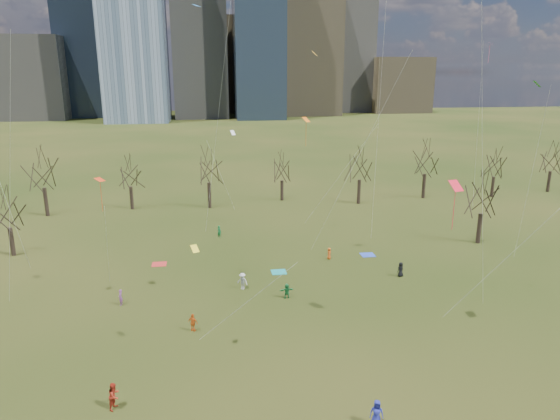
{
  "coord_description": "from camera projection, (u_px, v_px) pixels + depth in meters",
  "views": [
    {
      "loc": [
        -7.35,
        -36.8,
        20.68
      ],
      "look_at": [
        0.0,
        12.0,
        7.0
      ],
      "focal_mm": 32.0,
      "sensor_mm": 36.0,
      "label": 1
    }
  ],
  "objects": [
    {
      "name": "downtown_skyline",
      "position": [
        211.0,
        31.0,
        231.6
      ],
      "size": [
        212.5,
        78.0,
        118.0
      ],
      "color": "slate",
      "rests_on": "ground"
    },
    {
      "name": "ground",
      "position": [
        301.0,
        329.0,
        41.64
      ],
      "size": [
        500.0,
        500.0,
        0.0
      ],
      "primitive_type": "plane",
      "color": "black",
      "rests_on": "ground"
    },
    {
      "name": "person_12",
      "position": [
        329.0,
        253.0,
        56.98
      ],
      "size": [
        0.51,
        0.71,
        1.35
      ],
      "primitive_type": "imported",
      "rotation": [
        0.0,
        0.0,
        1.45
      ],
      "color": "#D45517",
      "rests_on": "ground"
    },
    {
      "name": "person_0",
      "position": [
        377.0,
        413.0,
        30.05
      ],
      "size": [
        0.94,
        0.75,
        1.69
      ],
      "primitive_type": "imported",
      "rotation": [
        0.0,
        0.0,
        6.0
      ],
      "color": "#232999",
      "rests_on": "ground"
    },
    {
      "name": "person_5",
      "position": [
        287.0,
        291.0,
        47.09
      ],
      "size": [
        1.39,
        0.57,
        1.46
      ],
      "primitive_type": "imported",
      "rotation": [
        0.0,
        0.0,
        3.24
      ],
      "color": "#197437",
      "rests_on": "ground"
    },
    {
      "name": "person_9",
      "position": [
        242.0,
        281.0,
        49.0
      ],
      "size": [
        1.26,
        1.12,
        1.69
      ],
      "primitive_type": "imported",
      "rotation": [
        0.0,
        0.0,
        5.7
      ],
      "color": "beige",
      "rests_on": "ground"
    },
    {
      "name": "blanket_crimson",
      "position": [
        159.0,
        264.0,
        55.56
      ],
      "size": [
        1.6,
        1.5,
        0.03
      ],
      "primitive_type": "cube",
      "color": "red",
      "rests_on": "ground"
    },
    {
      "name": "kites_airborne",
      "position": [
        318.0,
        147.0,
        50.13
      ],
      "size": [
        58.23,
        40.27,
        35.75
      ],
      "color": "#F73E14",
      "rests_on": "ground"
    },
    {
      "name": "person_2",
      "position": [
        114.0,
        396.0,
        31.55
      ],
      "size": [
        0.97,
        1.08,
        1.81
      ],
      "primitive_type": "imported",
      "rotation": [
        0.0,
        0.0,
        1.17
      ],
      "color": "#AB2918",
      "rests_on": "ground"
    },
    {
      "name": "bare_tree_row",
      "position": [
        255.0,
        172.0,
        75.47
      ],
      "size": [
        113.04,
        29.8,
        9.5
      ],
      "color": "black",
      "rests_on": "ground"
    },
    {
      "name": "person_13",
      "position": [
        219.0,
        231.0,
        64.42
      ],
      "size": [
        0.68,
        0.67,
        1.59
      ],
      "primitive_type": "imported",
      "rotation": [
        0.0,
        0.0,
        2.39
      ],
      "color": "#1A7637",
      "rests_on": "ground"
    },
    {
      "name": "person_4",
      "position": [
        193.0,
        323.0,
        41.03
      ],
      "size": [
        0.97,
        0.81,
        1.55
      ],
      "primitive_type": "imported",
      "rotation": [
        0.0,
        0.0,
        2.56
      ],
      "color": "orange",
      "rests_on": "ground"
    },
    {
      "name": "blanket_navy",
      "position": [
        368.0,
        255.0,
        58.39
      ],
      "size": [
        1.6,
        1.5,
        0.03
      ],
      "primitive_type": "cube",
      "color": "blue",
      "rests_on": "ground"
    },
    {
      "name": "person_7",
      "position": [
        120.0,
        297.0,
        45.67
      ],
      "size": [
        0.4,
        0.58,
        1.52
      ],
      "primitive_type": "imported",
      "rotation": [
        0.0,
        0.0,
        4.65
      ],
      "color": "#8A478E",
      "rests_on": "ground"
    },
    {
      "name": "blanket_teal",
      "position": [
        279.0,
        272.0,
        53.38
      ],
      "size": [
        1.6,
        1.5,
        0.03
      ],
      "primitive_type": "cube",
      "color": "teal",
      "rests_on": "ground"
    },
    {
      "name": "person_6",
      "position": [
        401.0,
        269.0,
        52.06
      ],
      "size": [
        0.9,
        0.76,
        1.56
      ],
      "primitive_type": "imported",
      "rotation": [
        0.0,
        0.0,
        3.55
      ],
      "color": "black",
      "rests_on": "ground"
    }
  ]
}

